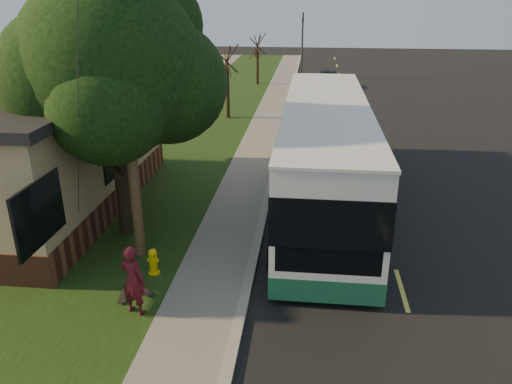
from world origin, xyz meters
TOP-DOWN VIEW (x-y plane):
  - ground at (0.00, 0.00)m, footprint 120.00×120.00m
  - road at (4.00, 10.00)m, footprint 8.00×80.00m
  - curb at (0.00, 10.00)m, footprint 0.25×80.00m
  - sidewalk at (-1.00, 10.00)m, footprint 2.00×80.00m
  - grass_verge at (-4.50, 10.00)m, footprint 5.00×80.00m
  - fire_hydrant at (-2.60, 0.00)m, footprint 0.32×0.32m
  - utility_pole at (-3.31, 0.99)m, footprint 2.86×3.21m
  - leafy_tree at (-4.17, 2.65)m, footprint 6.30×6.00m
  - bare_tree_near at (-3.50, 18.00)m, footprint 1.38×1.21m
  - bare_tree_far at (-3.00, 30.00)m, footprint 1.38×1.21m
  - traffic_signal at (0.50, 34.00)m, footprint 0.18×0.22m
  - transit_bus at (2.01, 5.61)m, footprint 3.11×13.47m
  - skateboarder at (-2.50, -1.76)m, footprint 0.74×0.60m
  - skateboard_main at (-3.01, -1.18)m, footprint 0.30×0.76m
  - skateboard_spare at (-2.63, -0.91)m, footprint 0.72×0.62m
  - dumpster at (-7.46, 8.04)m, footprint 1.72×1.53m
  - distant_car at (2.65, 29.07)m, footprint 1.96×4.40m

SIDE VIEW (x-z plane):
  - ground at x=0.00m, z-range 0.00..0.00m
  - road at x=4.00m, z-range 0.00..0.01m
  - grass_verge at x=-4.50m, z-range 0.00..0.07m
  - sidewalk at x=-1.00m, z-range 0.00..0.08m
  - curb at x=0.00m, z-range 0.00..0.12m
  - skateboard_main at x=-3.01m, z-range 0.09..0.16m
  - skateboard_spare at x=-2.63m, z-range 0.09..0.16m
  - fire_hydrant at x=-2.60m, z-range 0.06..0.80m
  - dumpster at x=-7.46m, z-range 0.04..1.31m
  - distant_car at x=2.65m, z-range 0.00..1.47m
  - skateboarder at x=-2.50m, z-range 0.07..1.83m
  - transit_bus at x=2.01m, z-range 0.12..3.76m
  - bare_tree_far at x=-3.00m, z-range -0.01..4.02m
  - bare_tree_near at x=-3.50m, z-range 0.00..4.30m
  - traffic_signal at x=0.50m, z-range 0.41..5.91m
  - utility_pole at x=-3.31m, z-range 0.10..9.17m
  - leafy_tree at x=-4.17m, z-range 1.27..9.07m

